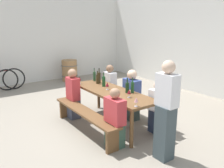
% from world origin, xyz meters
% --- Properties ---
extents(ground_plane, '(24.00, 24.00, 0.00)m').
position_xyz_m(ground_plane, '(0.00, 0.00, 0.00)').
color(ground_plane, gray).
extents(back_wall, '(14.00, 0.20, 3.20)m').
position_xyz_m(back_wall, '(0.00, 3.66, 1.60)').
color(back_wall, silver).
rests_on(back_wall, ground).
extents(side_wall, '(0.20, 7.71, 3.20)m').
position_xyz_m(side_wall, '(-4.83, 0.00, 1.60)').
color(side_wall, silver).
rests_on(side_wall, ground).
extents(tasting_table, '(2.20, 0.73, 0.75)m').
position_xyz_m(tasting_table, '(0.00, 0.00, 0.67)').
color(tasting_table, brown).
rests_on(tasting_table, ground).
extents(bench_near, '(2.10, 0.30, 0.45)m').
position_xyz_m(bench_near, '(0.00, -0.66, 0.36)').
color(bench_near, brown).
rests_on(bench_near, ground).
extents(bench_far, '(2.10, 0.30, 0.45)m').
position_xyz_m(bench_far, '(0.00, 0.66, 0.36)').
color(bench_far, brown).
rests_on(bench_far, ground).
extents(wine_bottle_0, '(0.08, 0.08, 0.32)m').
position_xyz_m(wine_bottle_0, '(-0.40, 0.06, 0.87)').
color(wine_bottle_0, '#194723').
rests_on(wine_bottle_0, tasting_table).
extents(wine_bottle_1, '(0.07, 0.07, 0.32)m').
position_xyz_m(wine_bottle_1, '(0.28, 0.18, 0.86)').
color(wine_bottle_1, '#143319').
rests_on(wine_bottle_1, tasting_table).
extents(wine_bottle_2, '(0.07, 0.07, 0.35)m').
position_xyz_m(wine_bottle_2, '(-0.75, 0.16, 0.88)').
color(wine_bottle_2, '#332814').
rests_on(wine_bottle_2, tasting_table).
extents(wine_bottle_3, '(0.07, 0.07, 0.32)m').
position_xyz_m(wine_bottle_3, '(-0.97, 0.16, 0.87)').
color(wine_bottle_3, '#234C2D').
rests_on(wine_bottle_3, tasting_table).
extents(wine_bottle_4, '(0.07, 0.07, 0.30)m').
position_xyz_m(wine_bottle_4, '(-0.70, 0.08, 0.86)').
color(wine_bottle_4, '#332814').
rests_on(wine_bottle_4, tasting_table).
extents(wine_bottle_5, '(0.07, 0.07, 0.32)m').
position_xyz_m(wine_bottle_5, '(0.35, 0.27, 0.87)').
color(wine_bottle_5, '#194723').
rests_on(wine_bottle_5, tasting_table).
extents(wine_glass_0, '(0.07, 0.07, 0.16)m').
position_xyz_m(wine_glass_0, '(1.02, -0.22, 0.86)').
color(wine_glass_0, silver).
rests_on(wine_glass_0, tasting_table).
extents(wine_glass_1, '(0.08, 0.08, 0.16)m').
position_xyz_m(wine_glass_1, '(-0.14, -0.02, 0.86)').
color(wine_glass_1, silver).
rests_on(wine_glass_1, tasting_table).
extents(wine_glass_2, '(0.07, 0.07, 0.15)m').
position_xyz_m(wine_glass_2, '(0.55, 0.01, 0.86)').
color(wine_glass_2, silver).
rests_on(wine_glass_2, tasting_table).
extents(wine_glass_3, '(0.07, 0.07, 0.16)m').
position_xyz_m(wine_glass_3, '(-0.93, -0.27, 0.87)').
color(wine_glass_3, silver).
rests_on(wine_glass_3, tasting_table).
extents(seated_guest_near_0, '(0.34, 0.24, 1.15)m').
position_xyz_m(seated_guest_near_0, '(-0.80, -0.51, 0.55)').
color(seated_guest_near_0, '#404556').
rests_on(seated_guest_near_0, ground).
extents(seated_guest_near_1, '(0.41, 0.24, 1.08)m').
position_xyz_m(seated_guest_near_1, '(0.81, -0.51, 0.50)').
color(seated_guest_near_1, '#3A5846').
rests_on(seated_guest_near_1, ground).
extents(seated_guest_far_0, '(0.32, 0.24, 1.14)m').
position_xyz_m(seated_guest_far_0, '(-0.82, 0.51, 0.54)').
color(seated_guest_far_0, navy).
rests_on(seated_guest_far_0, ground).
extents(seated_guest_far_1, '(0.42, 0.24, 1.15)m').
position_xyz_m(seated_guest_far_1, '(0.03, 0.51, 0.55)').
color(seated_guest_far_1, '#2F3E3C').
rests_on(seated_guest_far_1, ground).
extents(seated_guest_far_2, '(0.35, 0.24, 1.07)m').
position_xyz_m(seated_guest_far_2, '(0.83, 0.51, 0.51)').
color(seated_guest_far_2, '#283551').
rests_on(seated_guest_far_2, ground).
extents(standing_host, '(0.34, 0.24, 1.61)m').
position_xyz_m(standing_host, '(1.58, -0.09, 0.79)').
color(standing_host, '#3A474C').
rests_on(standing_host, ground).
extents(wine_barrel, '(0.60, 0.60, 0.78)m').
position_xyz_m(wine_barrel, '(-4.19, 1.00, 0.39)').
color(wine_barrel, '#9E7247').
rests_on(wine_barrel, ground).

